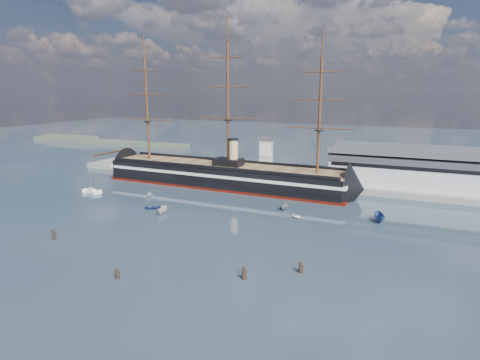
% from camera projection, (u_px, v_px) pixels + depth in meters
% --- Properties ---
extents(ground, '(600.00, 600.00, 0.00)m').
position_uv_depth(ground, '(220.00, 202.00, 124.04)').
color(ground, '#21333F').
rests_on(ground, ground).
extents(quay, '(180.00, 18.00, 2.00)m').
position_uv_depth(quay, '(286.00, 182.00, 152.26)').
color(quay, slate).
rests_on(quay, ground).
extents(warehouse, '(63.00, 21.00, 11.60)m').
position_uv_depth(warehouse, '(426.00, 169.00, 135.21)').
color(warehouse, '#B7BABC').
rests_on(warehouse, ground).
extents(quay_tower, '(5.00, 5.00, 15.00)m').
position_uv_depth(quay_tower, '(266.00, 156.00, 150.19)').
color(quay_tower, silver).
rests_on(quay_tower, ground).
extents(shoreline, '(120.00, 10.00, 4.00)m').
position_uv_depth(shoreline, '(95.00, 141.00, 263.27)').
color(shoreline, '#3F4C38').
rests_on(shoreline, ground).
extents(warship, '(113.03, 17.91, 53.94)m').
position_uv_depth(warship, '(219.00, 175.00, 145.05)').
color(warship, black).
rests_on(warship, ground).
extents(sailboat, '(7.26, 4.30, 11.16)m').
position_uv_depth(sailboat, '(92.00, 191.00, 135.23)').
color(sailboat, white).
rests_on(sailboat, ground).
extents(motorboat_a, '(6.06, 3.17, 2.30)m').
position_uv_depth(motorboat_a, '(163.00, 214.00, 112.96)').
color(motorboat_a, silver).
rests_on(motorboat_a, ground).
extents(motorboat_b, '(2.20, 3.17, 1.37)m').
position_uv_depth(motorboat_b, '(153.00, 209.00, 117.40)').
color(motorboat_b, navy).
rests_on(motorboat_b, ground).
extents(motorboat_c, '(5.23, 2.36, 2.03)m').
position_uv_depth(motorboat_c, '(285.00, 210.00, 116.66)').
color(motorboat_c, gray).
rests_on(motorboat_c, ground).
extents(motorboat_d, '(5.91, 3.88, 2.00)m').
position_uv_depth(motorboat_d, '(149.00, 196.00, 131.13)').
color(motorboat_d, beige).
rests_on(motorboat_d, ground).
extents(motorboat_e, '(2.84, 2.85, 1.34)m').
position_uv_depth(motorboat_e, '(297.00, 218.00, 108.92)').
color(motorboat_e, silver).
rests_on(motorboat_e, ground).
extents(motorboat_f, '(7.59, 4.41, 2.86)m').
position_uv_depth(motorboat_f, '(379.00, 222.00, 105.95)').
color(motorboat_f, '#2C4A81').
rests_on(motorboat_f, ground).
extents(piling_near_left, '(0.64, 0.64, 3.00)m').
position_uv_depth(piling_near_left, '(54.00, 239.00, 93.39)').
color(piling_near_left, black).
rests_on(piling_near_left, ground).
extents(piling_near_mid, '(0.64, 0.64, 2.63)m').
position_uv_depth(piling_near_mid, '(117.00, 279.00, 74.03)').
color(piling_near_mid, black).
rests_on(piling_near_mid, ground).
extents(piling_near_right, '(0.64, 0.64, 3.06)m').
position_uv_depth(piling_near_right, '(244.00, 279.00, 73.72)').
color(piling_near_right, black).
rests_on(piling_near_right, ground).
extents(piling_far_right, '(0.64, 0.64, 2.81)m').
position_uv_depth(piling_far_right, '(300.00, 273.00, 76.39)').
color(piling_far_right, black).
rests_on(piling_far_right, ground).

